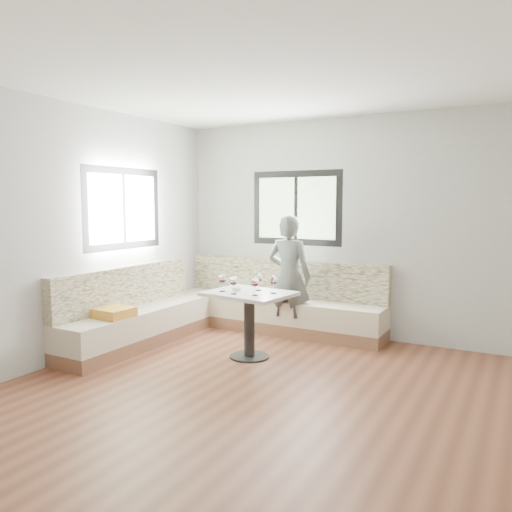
{
  "coord_description": "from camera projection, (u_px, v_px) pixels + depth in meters",
  "views": [
    {
      "loc": [
        1.89,
        -3.66,
        1.72
      ],
      "look_at": [
        -0.78,
        1.15,
        1.13
      ],
      "focal_mm": 35.0,
      "sensor_mm": 36.0,
      "label": 1
    }
  ],
  "objects": [
    {
      "name": "room",
      "position": [
        267.0,
        240.0,
        4.23
      ],
      "size": [
        5.01,
        5.01,
        2.81
      ],
      "color": "brown",
      "rests_on": "ground"
    },
    {
      "name": "banquette",
      "position": [
        219.0,
        311.0,
        6.42
      ],
      "size": [
        2.9,
        2.8,
        0.95
      ],
      "color": "brown",
      "rests_on": "ground"
    },
    {
      "name": "table",
      "position": [
        249.0,
        309.0,
        5.52
      ],
      "size": [
        0.98,
        0.8,
        0.74
      ],
      "rotation": [
        0.0,
        0.0,
        -0.12
      ],
      "color": "black",
      "rests_on": "ground"
    },
    {
      "name": "person",
      "position": [
        289.0,
        276.0,
        6.36
      ],
      "size": [
        0.59,
        0.4,
        1.57
      ],
      "primitive_type": "imported",
      "rotation": [
        0.0,
        0.0,
        3.18
      ],
      "color": "#555C58",
      "rests_on": "ground"
    },
    {
      "name": "olive_ramekin",
      "position": [
        236.0,
        289.0,
        5.57
      ],
      "size": [
        0.1,
        0.1,
        0.04
      ],
      "color": "white",
      "rests_on": "table"
    },
    {
      "name": "wine_glass_a",
      "position": [
        222.0,
        279.0,
        5.52
      ],
      "size": [
        0.09,
        0.09,
        0.2
      ],
      "color": "white",
      "rests_on": "table"
    },
    {
      "name": "wine_glass_b",
      "position": [
        234.0,
        281.0,
        5.36
      ],
      "size": [
        0.09,
        0.09,
        0.2
      ],
      "color": "white",
      "rests_on": "table"
    },
    {
      "name": "wine_glass_c",
      "position": [
        255.0,
        282.0,
        5.28
      ],
      "size": [
        0.09,
        0.09,
        0.2
      ],
      "color": "white",
      "rests_on": "table"
    },
    {
      "name": "wine_glass_d",
      "position": [
        259.0,
        278.0,
        5.57
      ],
      "size": [
        0.09,
        0.09,
        0.2
      ],
      "color": "white",
      "rests_on": "table"
    },
    {
      "name": "wine_glass_e",
      "position": [
        273.0,
        281.0,
        5.4
      ],
      "size": [
        0.09,
        0.09,
        0.2
      ],
      "color": "white",
      "rests_on": "table"
    }
  ]
}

